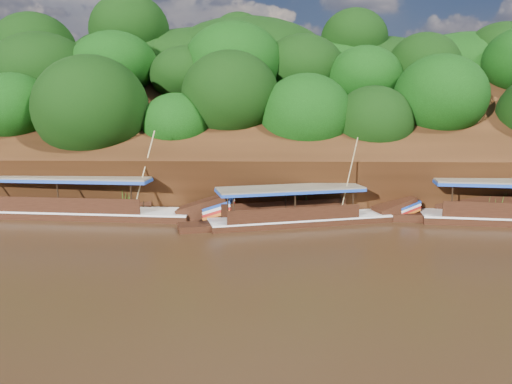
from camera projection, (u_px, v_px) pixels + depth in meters
ground at (322, 262)px, 23.25m from camera, size 160.00×160.00×0.00m
riverbank at (297, 163)px, 45.26m from camera, size 120.00×30.06×19.40m
boat_1 at (312, 215)px, 30.49m from camera, size 13.31×5.38×5.71m
boat_2 at (94, 208)px, 32.02m from camera, size 17.27×3.63×6.09m
reeds at (255, 202)px, 32.74m from camera, size 50.05×2.46×2.04m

